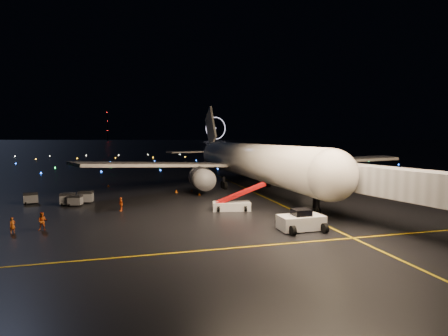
% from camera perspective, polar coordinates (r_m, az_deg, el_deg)
% --- Properties ---
extents(ground, '(2000.00, 2000.00, 0.00)m').
position_cam_1_polar(ground, '(338.81, -13.20, 3.39)').
color(ground, black).
rests_on(ground, ground).
extents(lane_centre, '(0.25, 80.00, 0.02)m').
position_cam_1_polar(lane_centre, '(58.09, 6.05, -4.49)').
color(lane_centre, '#D3AC08').
rests_on(lane_centre, ground).
extents(lane_cross, '(60.00, 0.25, 0.02)m').
position_cam_1_polar(lane_cross, '(30.35, -7.90, -13.56)').
color(lane_cross, '#D3AC08').
rests_on(lane_cross, ground).
extents(airliner, '(63.98, 61.01, 17.49)m').
position_cam_1_polar(airliner, '(67.57, 3.13, 4.33)').
color(airliner, silver).
rests_on(airliner, ground).
extents(pushback_tug, '(4.70, 2.53, 2.22)m').
position_cam_1_polar(pushback_tug, '(37.54, 12.47, -8.23)').
color(pushback_tug, silver).
rests_on(pushback_tug, ground).
extents(belt_loader, '(7.52, 3.35, 3.52)m').
position_cam_1_polar(belt_loader, '(46.14, 1.23, -4.77)').
color(belt_loader, silver).
rests_on(belt_loader, ground).
extents(crew_a, '(0.70, 0.70, 1.64)m').
position_cam_1_polar(crew_a, '(41.45, -31.26, -8.00)').
color(crew_a, orange).
rests_on(crew_a, ground).
extents(crew_b, '(0.94, 0.74, 1.90)m').
position_cam_1_polar(crew_b, '(41.25, -27.51, -7.71)').
color(crew_b, orange).
rests_on(crew_b, ground).
extents(crew_c, '(0.86, 1.15, 1.81)m').
position_cam_1_polar(crew_c, '(47.79, -16.48, -5.68)').
color(crew_c, orange).
rests_on(crew_c, ground).
extents(safety_cone_0, '(0.55, 0.55, 0.48)m').
position_cam_1_polar(safety_cone_0, '(58.16, -4.05, -4.23)').
color(safety_cone_0, '#E35D0A').
rests_on(safety_cone_0, ground).
extents(safety_cone_1, '(0.39, 0.39, 0.44)m').
position_cam_1_polar(safety_cone_1, '(62.37, -5.28, -3.62)').
color(safety_cone_1, '#E35D0A').
rests_on(safety_cone_1, ground).
extents(safety_cone_2, '(0.55, 0.55, 0.54)m').
position_cam_1_polar(safety_cone_2, '(61.32, -7.79, -3.75)').
color(safety_cone_2, '#E35D0A').
rests_on(safety_cone_2, ground).
extents(safety_cone_3, '(0.49, 0.49, 0.50)m').
position_cam_1_polar(safety_cone_3, '(71.22, -18.37, -2.74)').
color(safety_cone_3, '#E35D0A').
rests_on(safety_cone_3, ground).
extents(ferris_wheel, '(49.33, 16.80, 52.00)m').
position_cam_1_polar(ferris_wheel, '(779.40, -1.36, 6.37)').
color(ferris_wheel, black).
rests_on(ferris_wheel, ground).
extents(radio_mast, '(1.80, 1.80, 64.00)m').
position_cam_1_polar(radio_mast, '(780.61, -18.50, 6.54)').
color(radio_mast, black).
rests_on(radio_mast, ground).
extents(taxiway_lights, '(164.00, 92.00, 0.36)m').
position_cam_1_polar(taxiway_lights, '(145.12, -11.29, 1.30)').
color(taxiway_lights, black).
rests_on(taxiway_lights, ground).
extents(baggage_cart_0, '(2.00, 1.61, 1.50)m').
position_cam_1_polar(baggage_cart_0, '(53.49, -23.12, -4.91)').
color(baggage_cart_0, gray).
rests_on(baggage_cart_0, ground).
extents(baggage_cart_1, '(2.12, 1.60, 1.69)m').
position_cam_1_polar(baggage_cart_1, '(55.27, -21.64, -4.45)').
color(baggage_cart_1, gray).
rests_on(baggage_cart_1, ground).
extents(baggage_cart_2, '(2.10, 1.54, 1.71)m').
position_cam_1_polar(baggage_cart_2, '(54.52, -24.16, -4.65)').
color(baggage_cart_2, gray).
rests_on(baggage_cart_2, ground).
extents(baggage_cart_3, '(2.17, 1.78, 1.60)m').
position_cam_1_polar(baggage_cart_3, '(57.96, -29.02, -4.34)').
color(baggage_cart_3, gray).
rests_on(baggage_cart_3, ground).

